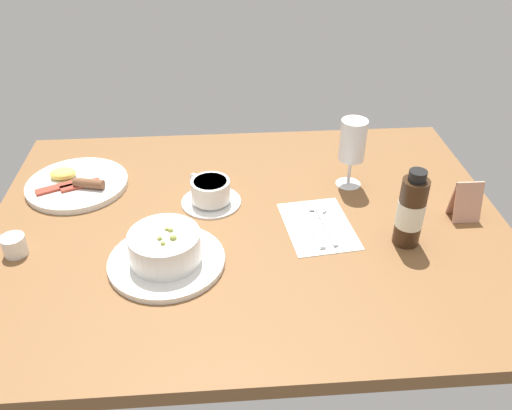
# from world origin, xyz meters

# --- Properties ---
(ground_plane) EXTENTS (1.10, 0.84, 0.03)m
(ground_plane) POSITION_xyz_m (0.00, 0.00, -0.01)
(ground_plane) COLOR brown
(porridge_bowl) EXTENTS (0.22, 0.22, 0.08)m
(porridge_bowl) POSITION_xyz_m (-0.16, -0.12, 0.03)
(porridge_bowl) COLOR white
(porridge_bowl) RESTS_ON ground_plane
(cutlery_setting) EXTENTS (0.16, 0.20, 0.01)m
(cutlery_setting) POSITION_xyz_m (0.15, -0.02, 0.00)
(cutlery_setting) COLOR white
(cutlery_setting) RESTS_ON ground_plane
(coffee_cup) EXTENTS (0.13, 0.13, 0.06)m
(coffee_cup) POSITION_xyz_m (-0.08, 0.08, 0.03)
(coffee_cup) COLOR white
(coffee_cup) RESTS_ON ground_plane
(creamer_jug) EXTENTS (0.06, 0.05, 0.05)m
(creamer_jug) POSITION_xyz_m (-0.46, -0.07, 0.02)
(creamer_jug) COLOR white
(creamer_jug) RESTS_ON ground_plane
(wine_glass) EXTENTS (0.06, 0.06, 0.16)m
(wine_glass) POSITION_xyz_m (0.25, 0.13, 0.11)
(wine_glass) COLOR white
(wine_glass) RESTS_ON ground_plane
(sauce_bottle_brown) EXTENTS (0.05, 0.05, 0.17)m
(sauce_bottle_brown) POSITION_xyz_m (0.31, -0.09, 0.08)
(sauce_bottle_brown) COLOR #382314
(sauce_bottle_brown) RESTS_ON ground_plane
(breakfast_plate) EXTENTS (0.23, 0.23, 0.04)m
(breakfast_plate) POSITION_xyz_m (-0.39, 0.17, 0.01)
(breakfast_plate) COLOR white
(breakfast_plate) RESTS_ON ground_plane
(menu_card) EXTENTS (0.06, 0.04, 0.09)m
(menu_card) POSITION_xyz_m (0.46, -0.02, 0.04)
(menu_card) COLOR tan
(menu_card) RESTS_ON ground_plane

